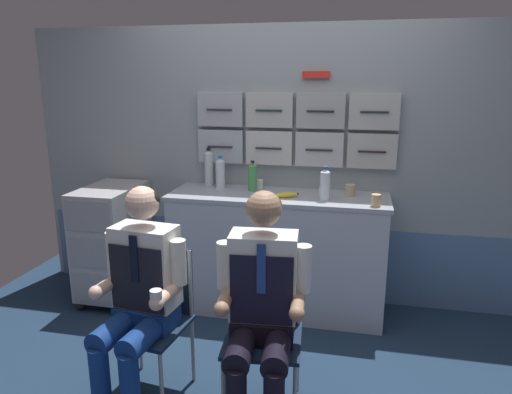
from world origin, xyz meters
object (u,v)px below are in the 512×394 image
at_px(sparkling_bottle_green, 325,184).
at_px(snack_banana, 287,195).
at_px(crew_member_right, 262,303).
at_px(espresso_cup_small, 376,200).
at_px(folding_chair_left, 156,305).
at_px(folding_chair_right, 265,316).
at_px(service_trolley, 113,240).
at_px(crew_member_left, 139,292).

distance_m(sparkling_bottle_green, snack_banana, 0.29).
height_order(crew_member_right, espresso_cup_small, crew_member_right).
distance_m(crew_member_right, sparkling_bottle_green, 1.22).
bearing_deg(folding_chair_left, snack_banana, 59.36).
relative_size(folding_chair_left, snack_banana, 4.80).
relative_size(folding_chair_right, espresso_cup_small, 9.94).
height_order(service_trolley, espresso_cup_small, espresso_cup_small).
bearing_deg(folding_chair_right, sparkling_bottle_green, 76.78).
relative_size(folding_chair_left, crew_member_left, 0.68).
relative_size(folding_chair_right, sparkling_bottle_green, 3.41).
bearing_deg(crew_member_right, crew_member_left, -179.66).
relative_size(crew_member_right, sparkling_bottle_green, 5.04).
height_order(folding_chair_left, espresso_cup_small, espresso_cup_small).
height_order(folding_chair_left, snack_banana, snack_banana).
xyz_separation_m(espresso_cup_small, snack_banana, (-0.62, 0.11, -0.02)).
height_order(folding_chair_left, sparkling_bottle_green, sparkling_bottle_green).
bearing_deg(folding_chair_left, sparkling_bottle_green, 48.88).
xyz_separation_m(folding_chair_left, sparkling_bottle_green, (0.86, 0.99, 0.53)).
bearing_deg(snack_banana, service_trolley, -179.54).
height_order(sparkling_bottle_green, snack_banana, sparkling_bottle_green).
relative_size(folding_chair_left, folding_chair_right, 1.00).
xyz_separation_m(service_trolley, sparkling_bottle_green, (1.68, 0.00, 0.54)).
bearing_deg(folding_chair_right, folding_chair_left, -179.69).
bearing_deg(service_trolley, crew_member_left, -55.29).
distance_m(crew_member_left, espresso_cup_small, 1.65).
bearing_deg(service_trolley, crew_member_right, -38.07).
bearing_deg(folding_chair_left, espresso_cup_small, 36.31).
distance_m(espresso_cup_small, snack_banana, 0.63).
bearing_deg(service_trolley, folding_chair_left, -50.48).
distance_m(sparkling_bottle_green, espresso_cup_small, 0.37).
bearing_deg(sparkling_bottle_green, espresso_cup_small, -15.51).
xyz_separation_m(crew_member_left, crew_member_right, (0.66, 0.00, 0.01)).
distance_m(service_trolley, folding_chair_right, 1.75).
bearing_deg(crew_member_left, snack_banana, 62.26).
bearing_deg(folding_chair_left, service_trolley, 129.52).
relative_size(folding_chair_left, sparkling_bottle_green, 3.41).
xyz_separation_m(crew_member_left, espresso_cup_small, (1.23, 1.05, 0.30)).
relative_size(service_trolley, folding_chair_right, 1.12).
height_order(folding_chair_right, snack_banana, snack_banana).
bearing_deg(espresso_cup_small, crew_member_left, -139.48).
height_order(crew_member_left, crew_member_right, crew_member_right).
relative_size(crew_member_right, snack_banana, 7.10).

